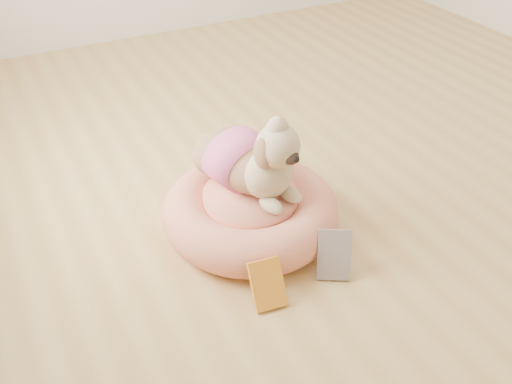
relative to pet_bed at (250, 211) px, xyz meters
name	(u,v)px	position (x,y,z in m)	size (l,w,h in m)	color
floor	(372,168)	(0.73, 0.14, -0.09)	(4.50, 4.50, 0.00)	tan
pet_bed	(250,211)	(0.00, 0.00, 0.00)	(0.73, 0.73, 0.19)	#DE7157
dog	(251,146)	(0.02, 0.03, 0.29)	(0.36, 0.52, 0.38)	brown
book_yellow	(267,284)	(-0.13, -0.39, -0.01)	(0.12, 0.02, 0.18)	yellow
book_white	(334,255)	(0.16, -0.38, 0.00)	(0.13, 0.02, 0.19)	silver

